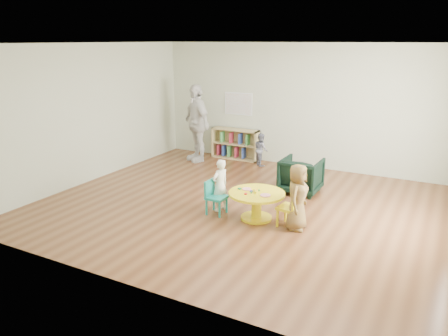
% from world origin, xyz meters
% --- Properties ---
extents(room, '(7.10, 7.00, 2.80)m').
position_xyz_m(room, '(0.01, 0.00, 1.89)').
color(room, brown).
rests_on(room, ground).
extents(activity_table, '(0.93, 0.93, 0.51)m').
position_xyz_m(activity_table, '(0.42, -0.41, 0.32)').
color(activity_table, yellow).
rests_on(activity_table, ground).
extents(kid_chair_left, '(0.32, 0.32, 0.59)m').
position_xyz_m(kid_chair_left, '(-0.31, -0.53, 0.32)').
color(kid_chair_left, teal).
rests_on(kid_chair_left, ground).
extents(kid_chair_right, '(0.37, 0.37, 0.61)m').
position_xyz_m(kid_chair_right, '(1.03, -0.44, 0.33)').
color(kid_chair_right, yellow).
rests_on(kid_chair_right, ground).
extents(bookshelf, '(1.20, 0.30, 0.75)m').
position_xyz_m(bookshelf, '(-1.61, 2.86, 0.37)').
color(bookshelf, tan).
rests_on(bookshelf, ground).
extents(alphabet_poster, '(0.74, 0.01, 0.54)m').
position_xyz_m(alphabet_poster, '(-1.60, 2.98, 1.35)').
color(alphabet_poster, white).
rests_on(alphabet_poster, ground).
extents(armchair, '(0.73, 0.75, 0.68)m').
position_xyz_m(armchair, '(0.64, 1.20, 0.34)').
color(armchair, black).
rests_on(armchair, ground).
extents(child_left, '(0.32, 0.39, 0.92)m').
position_xyz_m(child_left, '(-0.29, -0.36, 0.46)').
color(child_left, white).
rests_on(child_left, ground).
extents(child_right, '(0.36, 0.53, 1.05)m').
position_xyz_m(child_right, '(1.13, -0.48, 0.53)').
color(child_right, gold).
rests_on(child_right, ground).
extents(toddler, '(0.47, 0.47, 0.77)m').
position_xyz_m(toddler, '(-0.80, 2.58, 0.38)').
color(toddler, '#181D3C').
rests_on(toddler, ground).
extents(adult_caretaker, '(1.16, 0.96, 1.86)m').
position_xyz_m(adult_caretaker, '(-2.35, 2.24, 0.93)').
color(adult_caretaker, white).
rests_on(adult_caretaker, ground).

